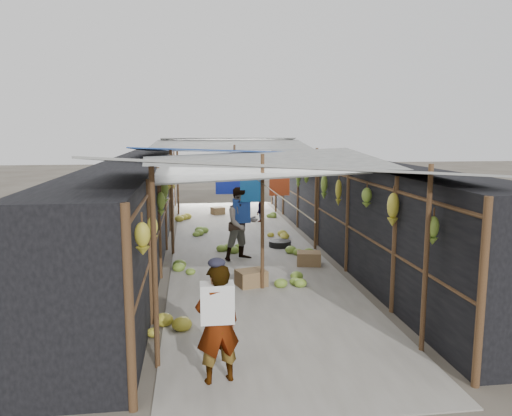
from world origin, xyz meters
name	(u,v)px	position (x,y,z in m)	size (l,w,h in m)	color
ground	(294,359)	(0.00, 0.00, 0.00)	(80.00, 80.00, 0.00)	#6B6356
aisle_slab	(243,247)	(0.00, 6.50, 0.01)	(3.60, 16.00, 0.02)	#9E998E
stall_left	(136,206)	(-2.70, 6.50, 1.15)	(1.40, 15.00, 2.30)	black
stall_right	(344,202)	(2.70, 6.50, 1.15)	(1.40, 15.00, 2.30)	black
crate_near	(251,278)	(-0.19, 3.19, 0.16)	(0.55, 0.44, 0.33)	#93764B
crate_mid	(309,259)	(1.28, 4.53, 0.16)	(0.53, 0.42, 0.32)	#93764B
crate_back	(218,211)	(-0.38, 11.68, 0.14)	(0.43, 0.36, 0.28)	#93764B
black_basin	(280,244)	(0.95, 6.38, 0.09)	(0.58, 0.58, 0.17)	black
vendor_elderly	(217,324)	(-1.05, -0.50, 0.75)	(0.54, 0.36, 1.49)	white
shopper_blue	(242,224)	(-0.17, 5.25, 0.87)	(0.84, 0.66, 1.73)	#1E489A
vendor_seated	(259,208)	(0.89, 10.00, 0.47)	(0.61, 0.35, 0.94)	#453F3C
market_canopy	(243,154)	(0.03, 6.84, 2.41)	(5.62, 15.20, 2.77)	brown
hanging_bananas	(249,182)	(0.17, 6.68, 1.69)	(3.96, 14.06, 0.85)	#ACA12C
floor_bananas	(238,248)	(-0.20, 5.78, 0.15)	(3.69, 10.10, 0.35)	olive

